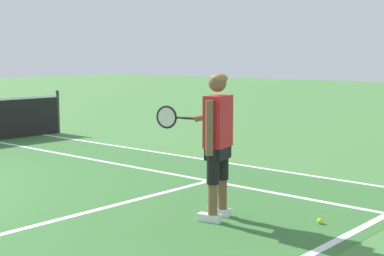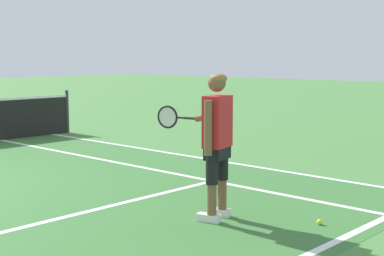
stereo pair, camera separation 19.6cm
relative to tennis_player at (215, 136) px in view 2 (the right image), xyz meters
name	(u,v)px [view 2 (the right image)]	position (x,y,z in m)	size (l,w,h in m)	color
line_singles_right	(135,166)	(1.53, 3.14, -0.99)	(0.10, 9.22, 0.01)	white
line_doubles_right	(189,156)	(2.91, 3.14, -0.99)	(0.10, 9.22, 0.01)	white
tennis_player	(215,136)	(0.00, 0.00, 0.00)	(0.59, 1.21, 1.71)	white
tennis_ball_near_feet	(320,222)	(0.62, -1.04, -0.96)	(0.07, 0.07, 0.07)	#CCE02D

